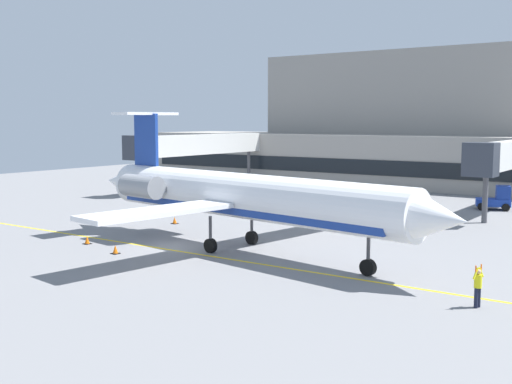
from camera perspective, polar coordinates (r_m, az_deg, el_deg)
ground at (r=42.51m, az=-7.21°, el=-4.87°), size 120.00×120.00×0.11m
terminal_building at (r=85.97m, az=11.75°, el=5.18°), size 67.34×15.10×17.11m
jet_bridge_west at (r=61.11m, az=21.74°, el=3.09°), size 2.40×21.38×6.54m
jet_bridge_east at (r=76.74m, az=-5.39°, el=4.20°), size 2.40×23.21×6.63m
regional_jet at (r=40.28m, az=-1.50°, el=-0.36°), size 30.10×22.02×8.83m
baggage_tug at (r=56.80m, az=7.24°, el=-0.92°), size 2.65×4.33×2.22m
pushback_tractor at (r=62.81m, az=20.78°, el=-0.59°), size 3.41×2.83×2.26m
marshaller at (r=30.04m, az=19.28°, el=-7.96°), size 0.34×0.82×1.93m
safety_cone_alpha at (r=40.59m, az=-12.50°, el=-5.09°), size 0.47×0.47×0.55m
safety_cone_bravo at (r=44.17m, az=-14.90°, el=-4.22°), size 0.47×0.47×0.55m
safety_cone_charlie at (r=51.35m, az=-7.31°, el=-2.57°), size 0.47×0.47×0.55m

